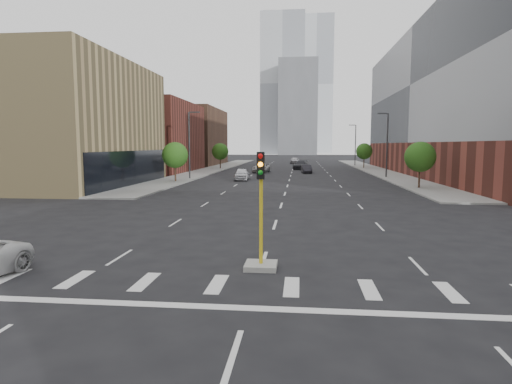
% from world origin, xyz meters
% --- Properties ---
extents(sidewalk_left_far, '(5.00, 92.00, 0.15)m').
position_xyz_m(sidewalk_left_far, '(-15.00, 74.00, 0.07)').
color(sidewalk_left_far, gray).
rests_on(sidewalk_left_far, ground).
extents(sidewalk_right_far, '(5.00, 92.00, 0.15)m').
position_xyz_m(sidewalk_right_far, '(15.00, 74.00, 0.07)').
color(sidewalk_right_far, gray).
rests_on(sidewalk_right_far, ground).
extents(building_left_mid, '(20.00, 24.00, 14.00)m').
position_xyz_m(building_left_mid, '(-27.50, 40.00, 7.00)').
color(building_left_mid, tan).
rests_on(building_left_mid, ground).
extents(building_left_far_a, '(20.00, 22.00, 12.00)m').
position_xyz_m(building_left_far_a, '(-27.50, 66.00, 6.00)').
color(building_left_far_a, brown).
rests_on(building_left_far_a, ground).
extents(building_left_far_b, '(20.00, 24.00, 13.00)m').
position_xyz_m(building_left_far_b, '(-27.50, 92.00, 6.50)').
color(building_left_far_b, brown).
rests_on(building_left_far_b, ground).
extents(building_right_main, '(24.00, 70.00, 22.00)m').
position_xyz_m(building_right_main, '(29.50, 60.00, 11.00)').
color(building_right_main, brown).
rests_on(building_right_main, ground).
extents(tower_left, '(22.00, 22.00, 70.00)m').
position_xyz_m(tower_left, '(-8.00, 220.00, 35.00)').
color(tower_left, '#B2B7BC').
rests_on(tower_left, ground).
extents(tower_right, '(20.00, 20.00, 80.00)m').
position_xyz_m(tower_right, '(10.00, 260.00, 40.00)').
color(tower_right, '#B2B7BC').
rests_on(tower_right, ground).
extents(tower_mid, '(18.00, 18.00, 44.00)m').
position_xyz_m(tower_mid, '(0.00, 200.00, 22.00)').
color(tower_mid, slate).
rests_on(tower_mid, ground).
extents(median_traffic_signal, '(1.20, 1.20, 4.40)m').
position_xyz_m(median_traffic_signal, '(0.00, 8.97, 0.97)').
color(median_traffic_signal, '#999993').
rests_on(median_traffic_signal, ground).
extents(streetlight_right_a, '(1.60, 0.22, 9.07)m').
position_xyz_m(streetlight_right_a, '(13.41, 55.00, 5.01)').
color(streetlight_right_a, '#2D2D30').
rests_on(streetlight_right_a, ground).
extents(streetlight_right_b, '(1.60, 0.22, 9.07)m').
position_xyz_m(streetlight_right_b, '(13.41, 90.00, 5.01)').
color(streetlight_right_b, '#2D2D30').
rests_on(streetlight_right_b, ground).
extents(streetlight_left, '(1.60, 0.22, 9.07)m').
position_xyz_m(streetlight_left, '(-13.41, 50.00, 5.01)').
color(streetlight_left, '#2D2D30').
rests_on(streetlight_left, ground).
extents(tree_left_near, '(3.20, 3.20, 4.85)m').
position_xyz_m(tree_left_near, '(-14.00, 45.00, 3.39)').
color(tree_left_near, '#382619').
rests_on(tree_left_near, ground).
extents(tree_left_far, '(3.20, 3.20, 4.85)m').
position_xyz_m(tree_left_far, '(-14.00, 75.00, 3.39)').
color(tree_left_far, '#382619').
rests_on(tree_left_far, ground).
extents(tree_right_near, '(3.20, 3.20, 4.85)m').
position_xyz_m(tree_right_near, '(14.00, 40.00, 3.39)').
color(tree_right_near, '#382619').
rests_on(tree_right_near, ground).
extents(tree_right_far, '(3.20, 3.20, 4.85)m').
position_xyz_m(tree_right_far, '(14.00, 80.00, 3.39)').
color(tree_right_far, '#382619').
rests_on(tree_right_far, ground).
extents(car_near_left, '(2.24, 4.79, 1.59)m').
position_xyz_m(car_near_left, '(-6.27, 49.25, 0.79)').
color(car_near_left, silver).
rests_on(car_near_left, ground).
extents(car_mid_right, '(1.83, 4.36, 1.40)m').
position_xyz_m(car_mid_right, '(2.48, 64.78, 0.70)').
color(car_mid_right, '#232228').
rests_on(car_mid_right, ground).
extents(car_far_left, '(2.81, 5.65, 1.54)m').
position_xyz_m(car_far_left, '(-5.16, 65.72, 0.77)').
color(car_far_left, '#B1B1B1').
rests_on(car_far_left, ground).
extents(car_deep_right, '(3.34, 6.15, 1.69)m').
position_xyz_m(car_deep_right, '(1.59, 75.45, 0.85)').
color(car_deep_right, '#222328').
rests_on(car_deep_right, ground).
extents(car_distant, '(2.45, 5.06, 1.67)m').
position_xyz_m(car_distant, '(0.04, 100.16, 0.83)').
color(car_distant, '#BAB9BE').
rests_on(car_distant, ground).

